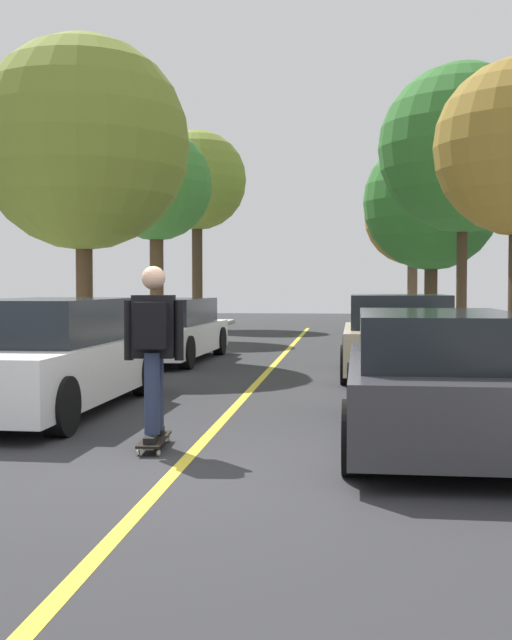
{
  "coord_description": "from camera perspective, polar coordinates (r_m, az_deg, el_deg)",
  "views": [
    {
      "loc": [
        1.45,
        -6.96,
        1.58
      ],
      "look_at": [
        -0.12,
        7.07,
        0.99
      ],
      "focal_mm": 45.69,
      "sensor_mm": 36.0,
      "label": 1
    }
  ],
  "objects": [
    {
      "name": "street_tree_left_nearest",
      "position": [
        18.27,
        -12.01,
        11.96
      ],
      "size": [
        4.59,
        4.59,
        6.8
      ],
      "color": "#4C3823",
      "rests_on": "sidewalk_left"
    },
    {
      "name": "parked_car_left_near",
      "position": [
        17.3,
        -6.29,
        -0.69
      ],
      "size": [
        2.02,
        4.72,
        1.32
      ],
      "color": "white",
      "rests_on": "ground"
    },
    {
      "name": "parked_car_right_nearest",
      "position": [
        8.46,
        12.48,
        -3.88
      ],
      "size": [
        1.88,
        4.71,
        1.32
      ],
      "color": "#38383D",
      "rests_on": "ground"
    },
    {
      "name": "parked_car_right_near",
      "position": [
        14.49,
        9.94,
        -1.16
      ],
      "size": [
        2.0,
        4.09,
        1.43
      ],
      "color": "#BCAD89",
      "rests_on": "ground"
    },
    {
      "name": "skateboarder",
      "position": [
        7.9,
        -7.21,
        -1.51
      ],
      "size": [
        0.59,
        0.71,
        1.67
      ],
      "color": "black",
      "rests_on": "skateboard"
    },
    {
      "name": "street_tree_left_far",
      "position": [
        31.25,
        -4.16,
        9.66
      ],
      "size": [
        3.74,
        3.74,
        7.31
      ],
      "color": "#3D2D1E",
      "rests_on": "sidewalk_left"
    },
    {
      "name": "street_tree_right_farthest",
      "position": [
        35.34,
        10.93,
        7.09
      ],
      "size": [
        4.09,
        4.09,
        6.43
      ],
      "color": "brown",
      "rests_on": "sidewalk_right"
    },
    {
      "name": "street_tree_right_far",
      "position": [
        27.7,
        12.2,
        8.03
      ],
      "size": [
        4.49,
        4.49,
        6.45
      ],
      "color": "#3D2D1E",
      "rests_on": "sidewalk_right"
    },
    {
      "name": "parked_car_left_nearest",
      "position": [
        10.65,
        -14.52,
        -2.44
      ],
      "size": [
        1.99,
        4.69,
        1.42
      ],
      "color": "white",
      "rests_on": "ground"
    },
    {
      "name": "street_tree_left_near",
      "position": [
        24.69,
        -7.0,
        9.3
      ],
      "size": [
        3.33,
        3.33,
        6.13
      ],
      "color": "#4C3823",
      "rests_on": "sidewalk_left"
    },
    {
      "name": "ground",
      "position": [
        7.28,
        -5.31,
        -10.16
      ],
      "size": [
        80.0,
        80.0,
        0.0
      ],
      "primitive_type": "plane",
      "color": "#2D2D30"
    },
    {
      "name": "skateboard",
      "position": [
        8.05,
        -7.14,
        -8.32
      ],
      "size": [
        0.28,
        0.85,
        0.1
      ],
      "color": "black",
      "rests_on": "ground"
    },
    {
      "name": "center_line",
      "position": [
        11.17,
        -1.13,
        -5.73
      ],
      "size": [
        0.12,
        39.2,
        0.01
      ],
      "primitive_type": "cube",
      "color": "gold",
      "rests_on": "ground"
    },
    {
      "name": "street_tree_right_near",
      "position": [
        20.62,
        14.3,
        11.56
      ],
      "size": [
        4.06,
        4.06,
        6.79
      ],
      "color": "#3D2D1E",
      "rests_on": "sidewalk_right"
    }
  ]
}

